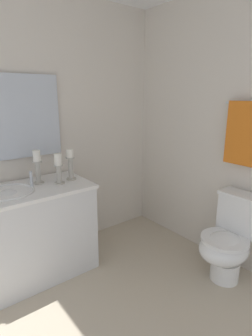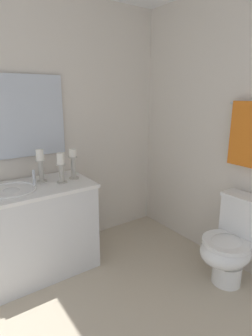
{
  "view_description": "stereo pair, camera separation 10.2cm",
  "coord_description": "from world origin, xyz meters",
  "px_view_note": "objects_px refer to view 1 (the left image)",
  "views": [
    {
      "loc": [
        1.14,
        -0.76,
        1.56
      ],
      "look_at": [
        -0.41,
        0.46,
        1.02
      ],
      "focal_mm": 29.02,
      "sensor_mm": 36.0,
      "label": 1
    },
    {
      "loc": [
        1.2,
        -0.68,
        1.56
      ],
      "look_at": [
        -0.41,
        0.46,
        1.02
      ],
      "focal_mm": 29.02,
      "sensor_mm": 36.0,
      "label": 2
    }
  ],
  "objects_px": {
    "candle_holder_short": "(59,168)",
    "towel_near_vanity": "(242,134)",
    "vanity_cabinet": "(14,238)",
    "candle_holder_mid": "(38,166)",
    "candle_holder_tall": "(70,164)",
    "sink_basin": "(9,197)",
    "toilet": "(229,241)"
  },
  "relations": [
    {
      "from": "candle_holder_tall",
      "to": "towel_near_vanity",
      "type": "bearing_deg",
      "value": 47.73
    },
    {
      "from": "sink_basin",
      "to": "toilet",
      "type": "relative_size",
      "value": 0.54
    },
    {
      "from": "sink_basin",
      "to": "candle_holder_short",
      "type": "bearing_deg",
      "value": 82.98
    },
    {
      "from": "candle_holder_short",
      "to": "candle_holder_mid",
      "type": "xyz_separation_m",
      "value": [
        -0.12,
        -0.14,
        0.02
      ]
    },
    {
      "from": "vanity_cabinet",
      "to": "candle_holder_tall",
      "type": "distance_m",
      "value": 0.78
    },
    {
      "from": "vanity_cabinet",
      "to": "candle_holder_tall",
      "type": "xyz_separation_m",
      "value": [
        0.0,
        0.55,
        0.55
      ]
    },
    {
      "from": "candle_holder_tall",
      "to": "candle_holder_mid",
      "type": "relative_size",
      "value": 0.94
    },
    {
      "from": "vanity_cabinet",
      "to": "sink_basin",
      "type": "distance_m",
      "value": 0.36
    },
    {
      "from": "vanity_cabinet",
      "to": "candle_holder_mid",
      "type": "height_order",
      "value": "candle_holder_mid"
    },
    {
      "from": "towel_near_vanity",
      "to": "candle_holder_mid",
      "type": "bearing_deg",
      "value": -127.96
    },
    {
      "from": "candle_holder_short",
      "to": "towel_near_vanity",
      "type": "bearing_deg",
      "value": 52.38
    },
    {
      "from": "vanity_cabinet",
      "to": "toilet",
      "type": "distance_m",
      "value": 1.81
    },
    {
      "from": "sink_basin",
      "to": "toilet",
      "type": "distance_m",
      "value": 1.85
    },
    {
      "from": "candle_holder_tall",
      "to": "sink_basin",
      "type": "bearing_deg",
      "value": -90.5
    },
    {
      "from": "towel_near_vanity",
      "to": "candle_holder_tall",
      "type": "bearing_deg",
      "value": -132.27
    },
    {
      "from": "sink_basin",
      "to": "candle_holder_tall",
      "type": "xyz_separation_m",
      "value": [
        0.0,
        0.55,
        0.18
      ]
    },
    {
      "from": "candle_holder_tall",
      "to": "towel_near_vanity",
      "type": "height_order",
      "value": "towel_near_vanity"
    },
    {
      "from": "sink_basin",
      "to": "candle_holder_tall",
      "type": "height_order",
      "value": "candle_holder_tall"
    },
    {
      "from": "sink_basin",
      "to": "candle_holder_short",
      "type": "xyz_separation_m",
      "value": [
        0.05,
        0.41,
        0.18
      ]
    },
    {
      "from": "towel_near_vanity",
      "to": "toilet",
      "type": "bearing_deg",
      "value": -63.26
    },
    {
      "from": "vanity_cabinet",
      "to": "candle_holder_tall",
      "type": "relative_size",
      "value": 4.82
    },
    {
      "from": "vanity_cabinet",
      "to": "towel_near_vanity",
      "type": "xyz_separation_m",
      "value": [
        0.99,
        1.64,
        0.84
      ]
    },
    {
      "from": "towel_near_vanity",
      "to": "vanity_cabinet",
      "type": "bearing_deg",
      "value": -121.25
    },
    {
      "from": "sink_basin",
      "to": "candle_holder_mid",
      "type": "height_order",
      "value": "candle_holder_mid"
    },
    {
      "from": "candle_holder_short",
      "to": "toilet",
      "type": "relative_size",
      "value": 0.36
    },
    {
      "from": "sink_basin",
      "to": "candle_holder_mid",
      "type": "distance_m",
      "value": 0.34
    },
    {
      "from": "vanity_cabinet",
      "to": "towel_near_vanity",
      "type": "relative_size",
      "value": 2.52
    },
    {
      "from": "candle_holder_tall",
      "to": "toilet",
      "type": "height_order",
      "value": "candle_holder_tall"
    },
    {
      "from": "vanity_cabinet",
      "to": "sink_basin",
      "type": "height_order",
      "value": "sink_basin"
    },
    {
      "from": "vanity_cabinet",
      "to": "towel_near_vanity",
      "type": "distance_m",
      "value": 2.09
    },
    {
      "from": "candle_holder_mid",
      "to": "candle_holder_short",
      "type": "bearing_deg",
      "value": 49.18
    },
    {
      "from": "vanity_cabinet",
      "to": "toilet",
      "type": "bearing_deg",
      "value": 52.58
    }
  ]
}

